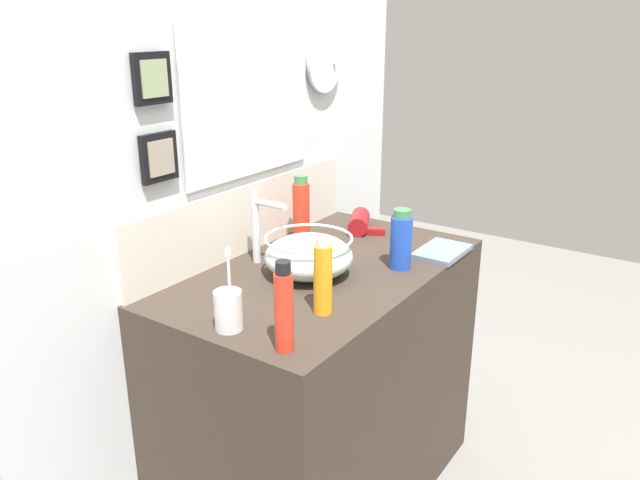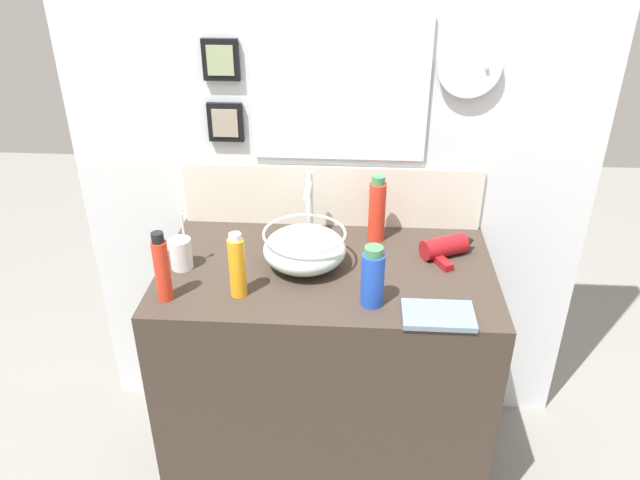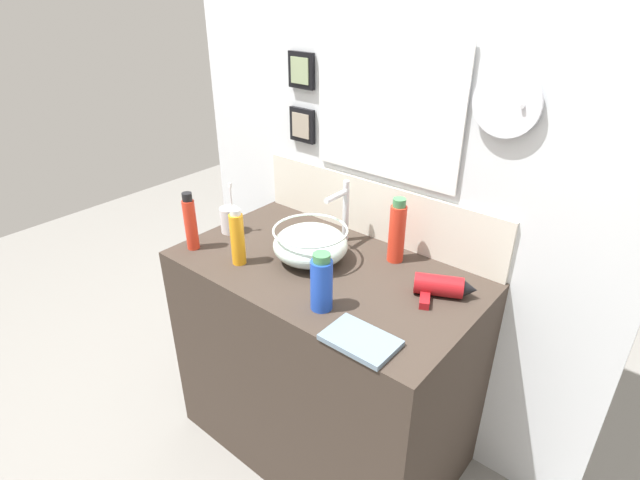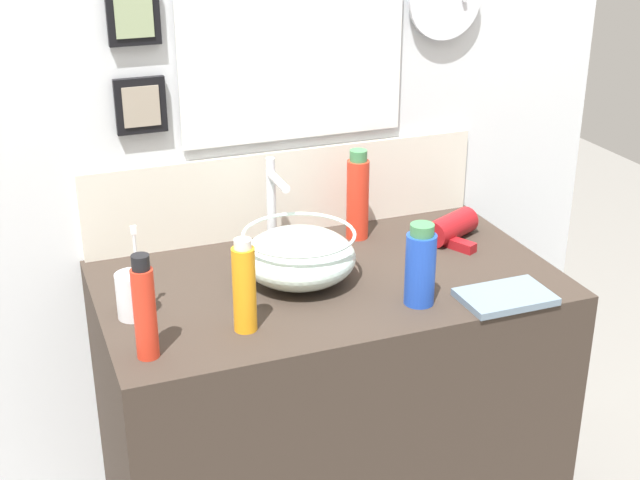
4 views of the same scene
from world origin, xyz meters
The scene contains 11 objects.
vanity_counter centered at (0.00, 0.00, 0.42)m, with size 1.06×0.61×0.84m, color #382D26.
back_panel centered at (0.00, 0.33, 1.18)m, with size 1.80×0.10×2.36m.
glass_bowl_sink centered at (-0.07, 0.01, 0.90)m, with size 0.26×0.26×0.12m.
faucet centered at (-0.07, 0.19, 0.98)m, with size 0.02×0.13×0.24m.
hair_drier centered at (0.39, 0.10, 0.87)m, with size 0.20×0.19×0.07m.
toothbrush_cup centered at (-0.46, -0.03, 0.89)m, with size 0.07×0.07×0.21m.
spray_bottle centered at (0.16, 0.20, 0.95)m, with size 0.06×0.06×0.23m.
lotion_bottle centered at (-0.46, -0.20, 0.94)m, with size 0.04×0.04×0.22m.
shampoo_bottle centered at (-0.25, -0.17, 0.94)m, with size 0.05×0.05×0.20m.
soap_dispenser centered at (0.14, -0.19, 0.93)m, with size 0.07×0.07×0.19m.
hand_towel centered at (0.33, -0.24, 0.85)m, with size 0.20×0.13×0.02m, color slate.
Camera 1 is at (-1.46, -0.99, 1.56)m, focal length 35.00 mm.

